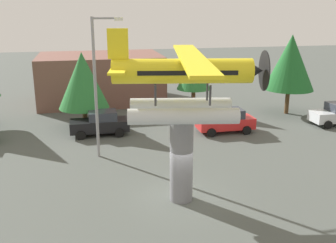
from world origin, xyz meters
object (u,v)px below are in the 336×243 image
(floatplane_monument, at_px, (185,82))
(storefront_building, at_px, (101,78))
(car_mid_black, at_px, (100,123))
(tree_far_east, at_px, (290,62))
(tree_east, at_px, (83,80))
(display_pedestal, at_px, (181,160))
(tree_center_back, at_px, (194,71))
(car_far_red, at_px, (226,121))
(streetlight_primary, at_px, (98,79))

(floatplane_monument, height_order, storefront_building, floatplane_monument)
(floatplane_monument, relative_size, storefront_building, 0.89)
(car_mid_black, bearing_deg, tree_far_east, -170.84)
(car_mid_black, relative_size, tree_east, 0.73)
(display_pedestal, height_order, floatplane_monument, floatplane_monument)
(car_mid_black, xyz_separation_m, tree_east, (-1.06, 2.22, 2.78))
(storefront_building, relative_size, tree_east, 2.02)
(tree_east, bearing_deg, tree_center_back, 15.76)
(storefront_building, bearing_deg, floatplane_monument, -82.80)
(display_pedestal, bearing_deg, storefront_building, 96.88)
(floatplane_monument, xyz_separation_m, tree_far_east, (12.80, 13.67, -1.31))
(tree_east, distance_m, tree_center_back, 9.82)
(car_far_red, relative_size, tree_center_back, 0.79)
(display_pedestal, relative_size, tree_far_east, 0.60)
(display_pedestal, xyz_separation_m, storefront_building, (-2.65, 22.00, 0.23))
(car_far_red, relative_size, tree_east, 0.73)
(car_mid_black, distance_m, tree_far_east, 16.82)
(streetlight_primary, relative_size, tree_center_back, 1.58)
(car_mid_black, relative_size, car_far_red, 1.00)
(car_far_red, relative_size, tree_far_east, 0.62)
(streetlight_primary, relative_size, storefront_building, 0.73)
(floatplane_monument, bearing_deg, car_mid_black, 117.42)
(streetlight_primary, xyz_separation_m, tree_east, (-0.91, 6.60, -1.22))
(display_pedestal, height_order, storefront_building, storefront_building)
(display_pedestal, height_order, tree_far_east, tree_far_east)
(car_far_red, xyz_separation_m, storefront_building, (-8.51, 12.31, 1.40))
(display_pedestal, distance_m, tree_far_east, 18.95)
(floatplane_monument, xyz_separation_m, car_mid_black, (-3.43, 11.06, -4.90))
(car_mid_black, height_order, tree_east, tree_east)
(car_far_red, height_order, storefront_building, storefront_building)
(display_pedestal, height_order, tree_east, tree_east)
(car_mid_black, relative_size, tree_far_east, 0.62)
(tree_center_back, relative_size, tree_far_east, 0.79)
(car_far_red, height_order, tree_center_back, tree_center_back)
(display_pedestal, bearing_deg, tree_center_back, 72.29)
(floatplane_monument, bearing_deg, storefront_building, 107.40)
(car_mid_black, bearing_deg, car_far_red, 171.66)
(display_pedestal, bearing_deg, streetlight_primary, 117.38)
(car_mid_black, distance_m, tree_east, 3.72)
(car_far_red, xyz_separation_m, tree_center_back, (-0.78, 6.23, 2.80))
(streetlight_primary, bearing_deg, tree_center_back, 47.34)
(streetlight_primary, bearing_deg, floatplane_monument, -61.83)
(storefront_building, bearing_deg, display_pedestal, -83.12)
(display_pedestal, distance_m, streetlight_primary, 8.02)
(car_mid_black, relative_size, streetlight_primary, 0.50)
(floatplane_monument, relative_size, car_far_red, 2.48)
(floatplane_monument, distance_m, car_far_red, 12.30)
(car_far_red, distance_m, storefront_building, 15.03)
(floatplane_monument, xyz_separation_m, car_far_red, (5.73, 9.71, -4.90))
(streetlight_primary, distance_m, tree_east, 6.77)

